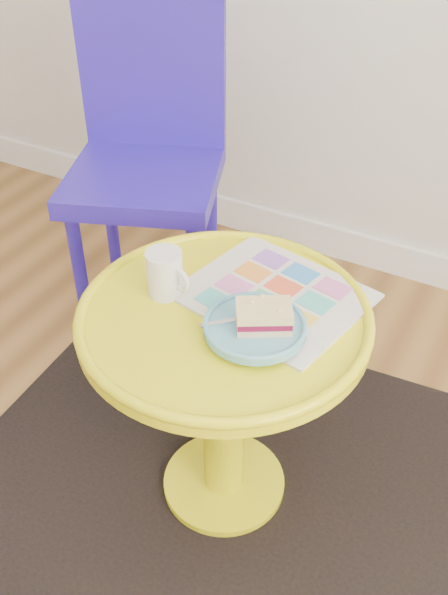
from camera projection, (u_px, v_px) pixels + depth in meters
The scene contains 8 objects.
rug at pixel (224, 484), 1.65m from camera, with size 1.30×1.10×0.01m, color black.
side_table at pixel (224, 370), 1.40m from camera, with size 0.58×0.58×0.56m.
chair at pixel (148, 148), 1.91m from camera, with size 0.54×0.55×0.95m.
newspaper at pixel (274, 295), 1.35m from camera, with size 0.34×0.29×0.01m, color silver.
mug at pixel (165, 272), 1.33m from camera, with size 0.11×0.07×0.10m.
plate at pixel (255, 328), 1.24m from camera, with size 0.19×0.19×0.02m.
cake_slice at pixel (264, 316), 1.22m from camera, with size 0.12×0.11×0.05m.
fork at pixel (241, 319), 1.25m from camera, with size 0.11×0.11×0.00m.
Camera 1 is at (0.68, 0.02, 1.39)m, focal length 40.00 mm.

